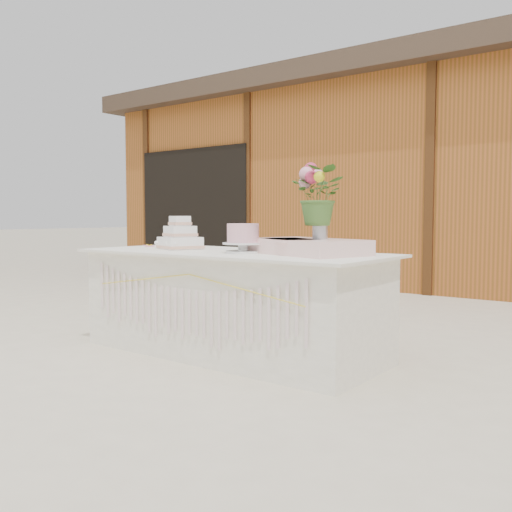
{
  "coord_description": "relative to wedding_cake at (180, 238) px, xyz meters",
  "views": [
    {
      "loc": [
        2.72,
        -3.25,
        1.03
      ],
      "look_at": [
        0.0,
        0.3,
        0.72
      ],
      "focal_mm": 40.0,
      "sensor_mm": 36.0,
      "label": 1
    }
  ],
  "objects": [
    {
      "name": "cake_table",
      "position": [
        0.53,
        0.01,
        -0.47
      ],
      "size": [
        2.4,
        1.0,
        0.77
      ],
      "color": "white",
      "rests_on": "ground"
    },
    {
      "name": "bouquet",
      "position": [
        1.23,
        0.12,
        0.36
      ],
      "size": [
        0.41,
        0.37,
        0.41
      ],
      "primitive_type": "imported",
      "rotation": [
        0.0,
        0.0,
        0.16
      ],
      "color": "#3E6729",
      "rests_on": "flower_vase"
    },
    {
      "name": "satin_runner",
      "position": [
        1.13,
        0.1,
        -0.04
      ],
      "size": [
        0.95,
        0.72,
        0.11
      ],
      "primitive_type": "cube",
      "rotation": [
        0.0,
        0.0,
        -0.32
      ],
      "color": "beige",
      "rests_on": "cake_table"
    },
    {
      "name": "flower_vase",
      "position": [
        1.23,
        0.12,
        0.09
      ],
      "size": [
        0.1,
        0.1,
        0.14
      ],
      "primitive_type": "cylinder",
      "color": "#BCBDC1",
      "rests_on": "satin_runner"
    },
    {
      "name": "wedding_cake",
      "position": [
        0.0,
        0.0,
        0.0
      ],
      "size": [
        0.38,
        0.38,
        0.26
      ],
      "rotation": [
        0.0,
        0.0,
        -0.36
      ],
      "color": "white",
      "rests_on": "cake_table"
    },
    {
      "name": "ground",
      "position": [
        0.53,
        0.01,
        -0.86
      ],
      "size": [
        80.0,
        80.0,
        0.0
      ],
      "primitive_type": "plane",
      "color": "beige",
      "rests_on": "ground"
    },
    {
      "name": "pink_cake_stand",
      "position": [
        0.69,
        -0.06,
        0.03
      ],
      "size": [
        0.29,
        0.29,
        0.21
      ],
      "color": "white",
      "rests_on": "cake_table"
    },
    {
      "name": "barn",
      "position": [
        0.52,
        6.0,
        0.82
      ],
      "size": [
        12.6,
        4.6,
        3.3
      ],
      "color": "#9B4E20",
      "rests_on": "ground"
    },
    {
      "name": "loose_flowers",
      "position": [
        -0.51,
        0.04,
        -0.08
      ],
      "size": [
        0.21,
        0.35,
        0.02
      ],
      "primitive_type": null,
      "rotation": [
        0.0,
        0.0,
        -0.25
      ],
      "color": "pink",
      "rests_on": "cake_table"
    }
  ]
}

